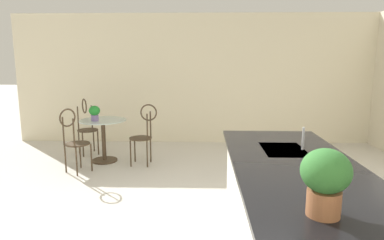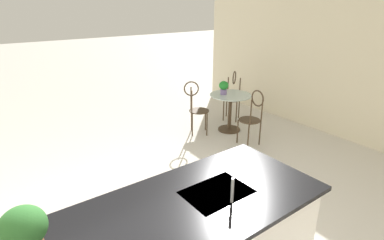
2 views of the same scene
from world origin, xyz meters
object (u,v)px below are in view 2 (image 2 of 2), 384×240
chair_by_island (196,105)px  potted_plant_counter_far (24,233)px  chair_toward_desk (252,115)px  potted_plant_on_table (224,87)px  chair_near_window (233,93)px  bistro_table (230,109)px

chair_by_island → potted_plant_counter_far: (3.29, 2.67, 0.57)m
chair_by_island → chair_toward_desk: size_ratio=1.00×
chair_toward_desk → potted_plant_on_table: size_ratio=4.02×
chair_by_island → chair_toward_desk: bearing=114.3°
chair_near_window → potted_plant_counter_far: 5.28m
bistro_table → chair_near_window: size_ratio=0.77×
chair_toward_desk → chair_near_window: bearing=-119.1°
bistro_table → chair_toward_desk: chair_toward_desk is taller
bistro_table → potted_plant_on_table: bearing=-49.7°
chair_near_window → chair_by_island: same height
chair_toward_desk → potted_plant_on_table: bearing=-95.0°
bistro_table → chair_by_island: (0.62, -0.28, 0.13)m
potted_plant_counter_far → chair_toward_desk: bearing=-156.1°
chair_near_window → chair_toward_desk: size_ratio=1.00×
chair_by_island → potted_plant_counter_far: bearing=39.1°
potted_plant_on_table → chair_near_window: bearing=-149.1°
chair_toward_desk → potted_plant_on_table: (-0.07, -0.84, 0.32)m
chair_by_island → potted_plant_counter_far: 4.27m
chair_toward_desk → potted_plant_on_table: chair_toward_desk is taller
bistro_table → potted_plant_on_table: potted_plant_on_table is taller
chair_near_window → potted_plant_counter_far: potted_plant_counter_far is taller
chair_near_window → potted_plant_on_table: size_ratio=4.02×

